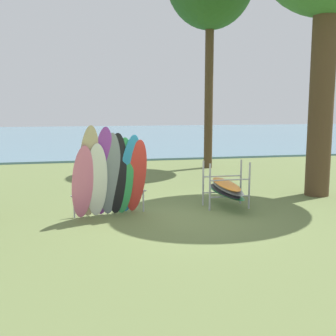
{
  "coord_description": "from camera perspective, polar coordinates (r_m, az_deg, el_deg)",
  "views": [
    {
      "loc": [
        -2.38,
        -9.58,
        2.72
      ],
      "look_at": [
        -0.08,
        1.12,
        1.1
      ],
      "focal_mm": 44.69,
      "sensor_mm": 36.0,
      "label": 1
    }
  ],
  "objects": [
    {
      "name": "ground_plane",
      "position": [
        10.24,
        1.76,
        -6.99
      ],
      "size": [
        80.0,
        80.0,
        0.0
      ],
      "primitive_type": "plane",
      "color": "olive"
    },
    {
      "name": "leaning_board_pile",
      "position": [
        10.28,
        -7.91,
        -1.13
      ],
      "size": [
        1.97,
        1.1,
        2.3
      ],
      "color": "pink",
      "rests_on": "ground"
    },
    {
      "name": "lake_water",
      "position": [
        38.79,
        -8.63,
        4.38
      ],
      "size": [
        80.0,
        36.0,
        0.1
      ],
      "primitive_type": "cube",
      "color": "slate",
      "rests_on": "ground"
    },
    {
      "name": "board_storage_rack",
      "position": [
        11.45,
        7.94,
        -2.72
      ],
      "size": [
        1.15,
        2.13,
        1.25
      ],
      "color": "#9EA0A5",
      "rests_on": "ground"
    }
  ]
}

